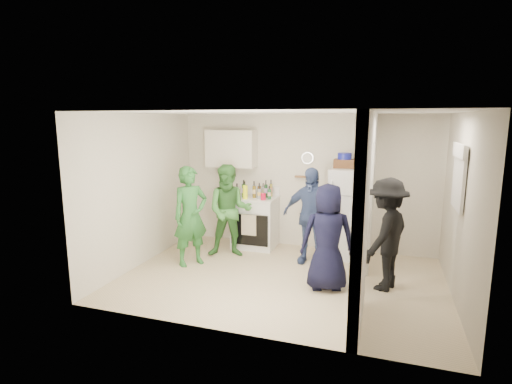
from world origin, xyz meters
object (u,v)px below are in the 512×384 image
blue_bowl (345,156)px  yellow_cup_stack_top (363,162)px  stove (255,222)px  person_denim (310,216)px  person_navy (328,237)px  wicker_basket (344,164)px  fridge (348,213)px  person_nook (386,234)px  person_green_left (191,216)px  person_green_center (230,211)px

blue_bowl → yellow_cup_stack_top: 0.36m
stove → yellow_cup_stack_top: 2.29m
person_denim → person_navy: 1.09m
stove → wicker_basket: size_ratio=2.76×
fridge → person_nook: (0.64, -1.21, 0.02)m
stove → fridge: (1.72, -0.03, 0.30)m
person_green_left → person_nook: size_ratio=1.03×
wicker_basket → person_denim: size_ratio=0.21×
blue_bowl → person_green_left: size_ratio=0.14×
wicker_basket → yellow_cup_stack_top: bearing=-25.1°
person_green_center → person_nook: size_ratio=1.02×
person_green_center → wicker_basket: bearing=1.7°
wicker_basket → blue_bowl: bearing=0.0°
person_green_center → person_navy: (1.84, -0.89, -0.05)m
wicker_basket → person_nook: (0.74, -1.26, -0.85)m
person_green_center → fridge: bearing=-0.5°
person_denim → person_nook: 1.41m
fridge → yellow_cup_stack_top: (0.22, -0.10, 0.91)m
stove → person_denim: bearing=-24.5°
fridge → wicker_basket: 0.87m
fridge → person_denim: person_denim is taller
stove → person_green_left: size_ratio=0.58×
blue_bowl → wicker_basket: bearing=0.0°
person_green_left → person_navy: bearing=-59.8°
person_denim → person_navy: person_denim is taller
person_denim → person_nook: person_denim is taller
person_green_left → fridge: bearing=-26.4°
blue_bowl → person_denim: size_ratio=0.15×
wicker_basket → person_denim: 1.10m
stove → blue_bowl: (1.62, 0.02, 1.30)m
yellow_cup_stack_top → blue_bowl: bearing=154.9°
stove → yellow_cup_stack_top: (1.94, -0.13, 1.22)m
yellow_cup_stack_top → stove: bearing=176.2°
blue_bowl → person_green_left: 2.81m
person_navy → person_green_left: bearing=-25.0°
fridge → person_nook: size_ratio=0.98×
person_navy → stove: bearing=-61.6°
person_green_left → stove: bearing=7.0°
blue_bowl → person_navy: (-0.04, -1.54, -1.01)m
blue_bowl → stove: bearing=-179.3°
yellow_cup_stack_top → person_green_center: bearing=-167.2°
blue_bowl → person_denim: bearing=-131.2°
yellow_cup_stack_top → person_denim: (-0.79, -0.39, -0.88)m
fridge → person_green_left: 2.72m
stove → person_denim: size_ratio=0.59×
fridge → person_navy: fridge is taller
yellow_cup_stack_top → person_nook: bearing=-69.3°
stove → person_green_left: (-0.72, -1.22, 0.35)m
person_green_center → person_navy: size_ratio=1.07×
stove → fridge: bearing=-1.0°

